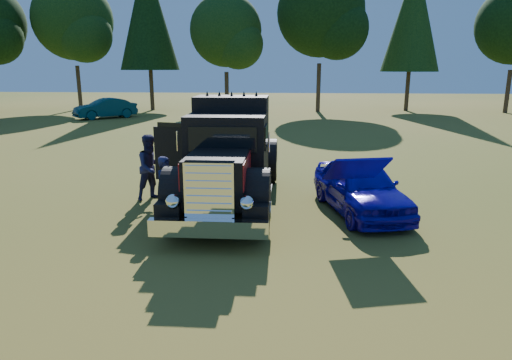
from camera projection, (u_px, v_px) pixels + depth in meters
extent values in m
plane|color=#3F5318|center=(230.00, 222.00, 11.49)|extent=(120.00, 120.00, 0.00)
cylinder|color=#2D2116|center=(79.00, 88.00, 42.27)|extent=(0.36, 0.36, 3.96)
sphere|color=black|center=(73.00, 20.00, 40.84)|extent=(7.04, 7.04, 7.04)
sphere|color=black|center=(84.00, 35.00, 40.22)|extent=(4.84, 4.84, 4.84)
cylinder|color=#2D2116|center=(151.00, 84.00, 41.22)|extent=(0.36, 0.36, 4.68)
cone|color=black|center=(148.00, 12.00, 39.75)|extent=(5.20, 5.20, 9.75)
cylinder|color=#2D2116|center=(227.00, 92.00, 39.92)|extent=(0.36, 0.36, 3.42)
sphere|color=black|center=(226.00, 30.00, 38.69)|extent=(6.08, 6.08, 6.08)
sphere|color=black|center=(238.00, 44.00, 38.15)|extent=(4.18, 4.18, 4.18)
cylinder|color=#2D2116|center=(318.00, 88.00, 39.77)|extent=(0.36, 0.36, 4.14)
sphere|color=black|center=(321.00, 12.00, 38.28)|extent=(7.36, 7.36, 7.36)
sphere|color=black|center=(338.00, 29.00, 37.62)|extent=(5.06, 5.06, 5.06)
cylinder|color=#2D2116|center=(408.00, 85.00, 40.63)|extent=(0.36, 0.36, 4.50)
cone|color=black|center=(413.00, 16.00, 39.22)|extent=(5.00, 5.00, 9.38)
cylinder|color=#2D2116|center=(508.00, 92.00, 38.73)|extent=(0.36, 0.36, 3.60)
cylinder|color=black|center=(173.00, 209.00, 10.72)|extent=(0.32, 1.10, 1.10)
cylinder|color=black|center=(262.00, 211.00, 10.57)|extent=(0.32, 1.10, 1.10)
cylinder|color=black|center=(208.00, 166.00, 15.36)|extent=(0.32, 1.10, 1.10)
cylinder|color=black|center=(271.00, 167.00, 15.22)|extent=(0.32, 1.10, 1.10)
cylinder|color=black|center=(218.00, 166.00, 15.34)|extent=(0.32, 1.10, 1.10)
cylinder|color=black|center=(261.00, 167.00, 15.24)|extent=(0.32, 1.10, 1.10)
cube|color=black|center=(231.00, 180.00, 13.15)|extent=(1.60, 6.40, 0.28)
cube|color=white|center=(208.00, 228.00, 9.43)|extent=(2.50, 0.22, 0.36)
cube|color=white|center=(210.00, 192.00, 9.56)|extent=(1.05, 0.30, 1.30)
cube|color=black|center=(218.00, 178.00, 10.56)|extent=(1.35, 1.80, 1.10)
cube|color=#9E1113|center=(188.00, 169.00, 10.56)|extent=(0.02, 1.80, 0.60)
cube|color=#9E1113|center=(247.00, 170.00, 10.47)|extent=(0.02, 1.80, 0.60)
cylinder|color=black|center=(177.00, 193.00, 10.61)|extent=(0.55, 1.24, 1.24)
cylinder|color=black|center=(258.00, 194.00, 10.48)|extent=(0.55, 1.24, 1.24)
sphere|color=white|center=(173.00, 201.00, 9.59)|extent=(0.32, 0.32, 0.32)
sphere|color=white|center=(247.00, 203.00, 9.48)|extent=(0.32, 0.32, 0.32)
cube|color=black|center=(226.00, 155.00, 12.00)|extent=(2.05, 1.30, 2.10)
cube|color=black|center=(222.00, 140.00, 11.23)|extent=(1.70, 0.05, 0.65)
cube|color=black|center=(232.00, 140.00, 13.21)|extent=(2.05, 1.30, 2.50)
cube|color=black|center=(239.00, 156.00, 15.00)|extent=(2.00, 2.00, 0.35)
cube|color=black|center=(173.00, 154.00, 12.66)|extent=(1.09, 0.28, 1.50)
cube|color=maroon|center=(173.00, 159.00, 12.74)|extent=(0.84, 0.19, 0.75)
imported|color=#0829B1|center=(360.00, 187.00, 12.13)|extent=(2.54, 4.37, 1.40)
cube|color=#0829B1|center=(356.00, 169.00, 10.35)|extent=(1.48, 1.20, 0.67)
imported|color=#1B2A3F|center=(166.00, 189.00, 11.39)|extent=(0.65, 0.72, 1.66)
imported|color=#1E2046|center=(151.00, 167.00, 13.29)|extent=(1.18, 1.17, 1.92)
imported|color=#0B4542|center=(105.00, 108.00, 34.81)|extent=(4.47, 4.24, 1.51)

